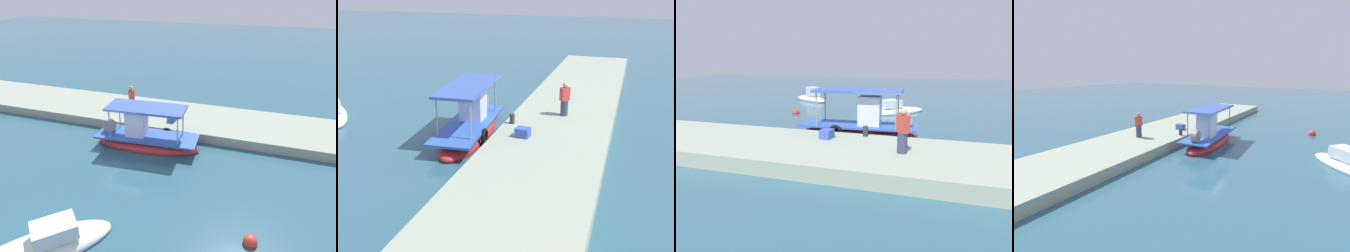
{
  "view_description": "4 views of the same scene",
  "coord_description": "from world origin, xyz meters",
  "views": [
    {
      "loc": [
        -7.6,
        14.63,
        8.93
      ],
      "look_at": [
        -2.07,
        -1.72,
        0.78
      ],
      "focal_mm": 32.66,
      "sensor_mm": 36.0,
      "label": 1
    },
    {
      "loc": [
        -18.21,
        -7.37,
        7.22
      ],
      "look_at": [
        -1.98,
        -2.24,
        1.02
      ],
      "focal_mm": 44.54,
      "sensor_mm": 36.0,
      "label": 2
    },
    {
      "loc": [
        2.87,
        -15.26,
        3.93
      ],
      "look_at": [
        -1.48,
        -1.91,
        0.96
      ],
      "focal_mm": 32.76,
      "sensor_mm": 36.0,
      "label": 3
    },
    {
      "loc": [
        15.2,
        7.54,
        5.17
      ],
      "look_at": [
        -0.98,
        -2.28,
        1.11
      ],
      "focal_mm": 28.9,
      "sensor_mm": 36.0,
      "label": 4
    }
  ],
  "objects": [
    {
      "name": "mooring_bollard",
      "position": [
        -0.41,
        -2.04,
        0.82
      ],
      "size": [
        0.24,
        0.24,
        0.46
      ],
      "primitive_type": "cylinder",
      "color": "#2D2D33",
      "rests_on": "dock_quay"
    },
    {
      "name": "dock_quay",
      "position": [
        0.0,
        -4.13,
        0.29
      ],
      "size": [
        36.0,
        4.96,
        0.59
      ],
      "primitive_type": "cube",
      "color": "#97A48D",
      "rests_on": "ground_plane"
    },
    {
      "name": "cargo_crate",
      "position": [
        -1.93,
        -2.98,
        0.79
      ],
      "size": [
        0.54,
        0.65,
        0.41
      ],
      "primitive_type": "cube",
      "rotation": [
        0.0,
        0.0,
        1.47
      ],
      "color": "#3757BB",
      "rests_on": "dock_quay"
    },
    {
      "name": "fisherman_near_bollard",
      "position": [
        1.53,
        -4.17,
        1.35
      ],
      "size": [
        0.53,
        0.53,
        1.68
      ],
      "color": "#343E5A",
      "rests_on": "dock_quay"
    },
    {
      "name": "ground_plane",
      "position": [
        0.0,
        0.0,
        0.0
      ],
      "size": [
        120.0,
        120.0,
        0.0
      ],
      "primitive_type": "plane",
      "color": "#305C6F"
    },
    {
      "name": "main_fishing_boat",
      "position": [
        -1.18,
        -0.21,
        0.49
      ],
      "size": [
        6.38,
        2.39,
        2.88
      ],
      "color": "red",
      "rests_on": "ground_plane"
    }
  ]
}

